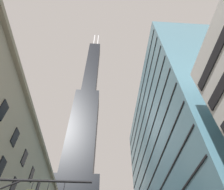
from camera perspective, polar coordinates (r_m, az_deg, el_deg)
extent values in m
cube|color=#9E937A|center=(40.00, -19.70, -14.76)|extent=(0.70, 60.38, 0.60)
cube|color=black|center=(26.34, -30.20, -18.17)|extent=(0.14, 1.40, 2.20)
cube|color=black|center=(30.49, -27.35, -23.15)|extent=(0.14, 1.40, 2.20)
cube|color=black|center=(24.86, -29.75, -3.91)|extent=(0.14, 1.40, 2.20)
cube|color=black|center=(28.35, -26.92, -11.11)|extent=(0.14, 1.40, 2.20)
cube|color=black|center=(32.24, -24.64, -16.64)|extent=(0.14, 1.40, 2.20)
cube|color=black|center=(36.40, -22.78, -20.93)|extent=(0.14, 1.40, 2.20)
cube|color=black|center=(40.75, -21.24, -24.30)|extent=(0.14, 1.40, 2.20)
cube|color=black|center=(113.93, -8.64, -11.08)|extent=(15.46, 15.46, 59.43)
cube|color=black|center=(163.38, -5.96, 7.71)|extent=(9.94, 9.94, 74.28)
cylinder|color=silver|center=(208.88, -5.36, 15.60)|extent=(1.20, 1.20, 29.95)
cylinder|color=silver|center=(208.66, -4.23, 15.57)|extent=(1.20, 1.20, 29.95)
cube|color=black|center=(20.68, 30.41, 15.16)|extent=(0.16, 12.27, 1.10)
cube|color=teal|center=(49.08, 21.25, -18.73)|extent=(17.17, 46.31, 47.67)
cube|color=black|center=(44.67, 11.61, -23.61)|extent=(0.12, 45.31, 0.24)
cube|color=black|center=(46.48, 10.81, -19.18)|extent=(0.12, 45.31, 0.24)
cube|color=black|center=(48.54, 10.12, -15.11)|extent=(0.12, 45.31, 0.24)
cube|color=black|center=(50.84, 9.51, -11.38)|extent=(0.12, 45.31, 0.24)
cube|color=black|center=(53.34, 8.97, -7.98)|extent=(0.12, 45.31, 0.24)
cube|color=black|center=(56.01, 8.49, -4.90)|extent=(0.12, 45.31, 0.24)
cube|color=black|center=(58.84, 8.05, -2.11)|extent=(0.12, 45.31, 0.24)
cylinder|color=black|center=(12.99, -21.89, -22.59)|extent=(6.60, 0.14, 0.14)
cylinder|color=black|center=(12.90, -22.68, -23.69)|extent=(0.04, 0.04, 0.60)
cylinder|color=black|center=(12.65, -18.46, -24.38)|extent=(0.04, 0.04, 0.60)
cylinder|color=black|center=(12.47, -14.04, -24.96)|extent=(0.04, 0.04, 0.60)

